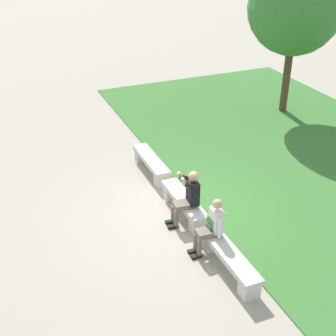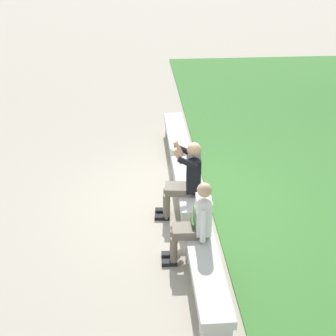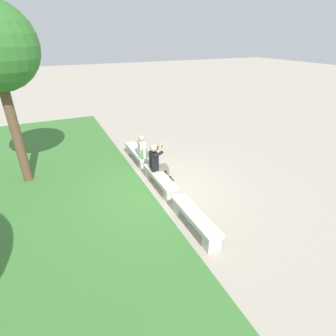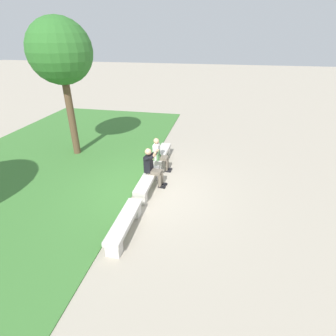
{
  "view_description": "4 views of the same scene",
  "coord_description": "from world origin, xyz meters",
  "px_view_note": "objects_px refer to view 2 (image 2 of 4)",
  "views": [
    {
      "loc": [
        8.27,
        -3.88,
        6.3
      ],
      "look_at": [
        -0.52,
        -0.19,
        1.01
      ],
      "focal_mm": 50.0,
      "sensor_mm": 36.0,
      "label": 1
    },
    {
      "loc": [
        6.67,
        -0.82,
        4.32
      ],
      "look_at": [
        0.08,
        -0.34,
        0.76
      ],
      "focal_mm": 50.0,
      "sensor_mm": 36.0,
      "label": 2
    },
    {
      "loc": [
        -6.53,
        2.76,
        4.31
      ],
      "look_at": [
        -0.59,
        -0.0,
        0.96
      ],
      "focal_mm": 28.0,
      "sensor_mm": 36.0,
      "label": 3
    },
    {
      "loc": [
        -7.11,
        -2.14,
        4.63
      ],
      "look_at": [
        -0.38,
        -0.77,
        1.08
      ],
      "focal_mm": 28.0,
      "sensor_mm": 36.0,
      "label": 4
    }
  ],
  "objects_px": {
    "bench_mid": "(206,276)",
    "person_distant": "(195,221)",
    "backpack": "(201,221)",
    "person_photographer": "(186,177)",
    "bench_near": "(188,189)",
    "bench_main": "(176,136)"
  },
  "relations": [
    {
      "from": "bench_mid",
      "to": "person_photographer",
      "type": "relative_size",
      "value": 1.4
    },
    {
      "from": "bench_main",
      "to": "bench_mid",
      "type": "bearing_deg",
      "value": 0.0
    },
    {
      "from": "bench_mid",
      "to": "person_distant",
      "type": "relative_size",
      "value": 1.47
    },
    {
      "from": "bench_mid",
      "to": "person_photographer",
      "type": "distance_m",
      "value": 1.86
    },
    {
      "from": "bench_near",
      "to": "bench_mid",
      "type": "distance_m",
      "value": 2.16
    },
    {
      "from": "backpack",
      "to": "person_photographer",
      "type": "bearing_deg",
      "value": -174.84
    },
    {
      "from": "bench_near",
      "to": "person_distant",
      "type": "distance_m",
      "value": 1.52
    },
    {
      "from": "bench_mid",
      "to": "backpack",
      "type": "bearing_deg",
      "value": 178.55
    },
    {
      "from": "bench_mid",
      "to": "person_photographer",
      "type": "bearing_deg",
      "value": -177.55
    },
    {
      "from": "person_photographer",
      "to": "backpack",
      "type": "xyz_separation_m",
      "value": [
        1.06,
        0.1,
        -0.11
      ]
    },
    {
      "from": "bench_near",
      "to": "person_distant",
      "type": "relative_size",
      "value": 1.47
    },
    {
      "from": "person_photographer",
      "to": "person_distant",
      "type": "xyz_separation_m",
      "value": [
        1.12,
        0.01,
        -0.06
      ]
    },
    {
      "from": "bench_near",
      "to": "person_photographer",
      "type": "xyz_separation_m",
      "value": [
        0.35,
        -0.08,
        0.44
      ]
    },
    {
      "from": "bench_near",
      "to": "backpack",
      "type": "relative_size",
      "value": 4.33
    },
    {
      "from": "bench_main",
      "to": "bench_mid",
      "type": "distance_m",
      "value": 4.31
    },
    {
      "from": "bench_near",
      "to": "person_photographer",
      "type": "relative_size",
      "value": 1.4
    },
    {
      "from": "backpack",
      "to": "bench_main",
      "type": "bearing_deg",
      "value": -179.7
    },
    {
      "from": "person_photographer",
      "to": "person_distant",
      "type": "relative_size",
      "value": 1.05
    },
    {
      "from": "bench_main",
      "to": "person_distant",
      "type": "relative_size",
      "value": 1.47
    },
    {
      "from": "person_photographer",
      "to": "bench_main",
      "type": "bearing_deg",
      "value": 178.23
    },
    {
      "from": "bench_main",
      "to": "person_photographer",
      "type": "height_order",
      "value": "person_photographer"
    },
    {
      "from": "bench_main",
      "to": "person_photographer",
      "type": "xyz_separation_m",
      "value": [
        2.51,
        -0.08,
        0.44
      ]
    }
  ]
}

